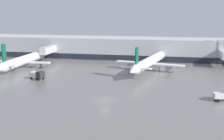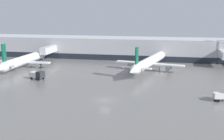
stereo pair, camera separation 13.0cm
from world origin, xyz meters
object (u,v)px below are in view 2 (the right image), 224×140
object	(u,v)px
parked_jet_2	(149,62)
traffic_cone_1	(5,68)
parked_jet_0	(24,60)
service_truck_1	(224,95)
service_truck_2	(37,75)

from	to	relation	value
parked_jet_2	traffic_cone_1	xyz separation A→B (m)	(-51.22, -7.89, -2.72)
parked_jet_0	service_truck_1	distance (m)	71.18
service_truck_1	service_truck_2	distance (m)	53.07
parked_jet_2	traffic_cone_1	distance (m)	51.90
parked_jet_0	service_truck_1	size ratio (longest dim) A/B	8.38
parked_jet_2	service_truck_1	distance (m)	36.62
service_truck_1	traffic_cone_1	size ratio (longest dim) A/B	5.72
service_truck_1	traffic_cone_1	distance (m)	74.28
service_truck_1	service_truck_2	world-z (taller)	service_truck_1
traffic_cone_1	service_truck_2	bearing A→B (deg)	-32.81
service_truck_2	parked_jet_2	bearing A→B (deg)	52.70
service_truck_2	traffic_cone_1	xyz separation A→B (m)	(-18.68, 12.04, -1.10)
parked_jet_0	traffic_cone_1	distance (m)	7.40
service_truck_1	service_truck_2	bearing A→B (deg)	155.23
service_truck_1	traffic_cone_1	xyz separation A→B (m)	(-70.57, 23.15, -1.14)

